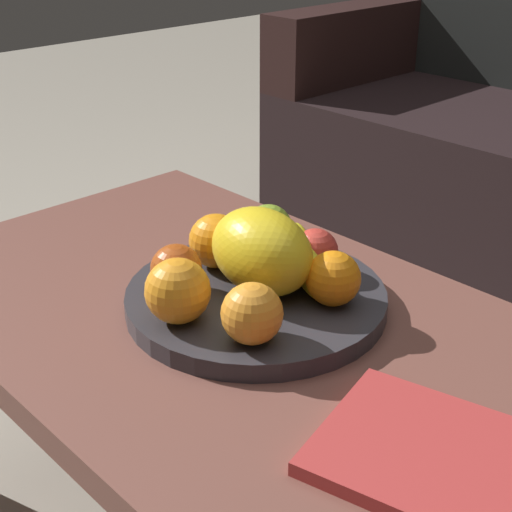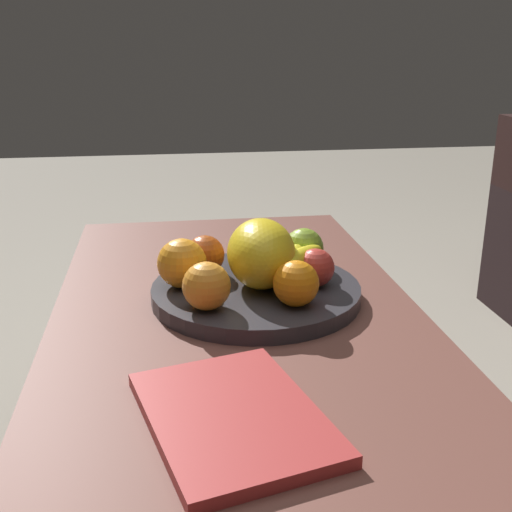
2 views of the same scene
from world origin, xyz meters
The scene contains 12 objects.
coffee_table centered at (0.00, 0.00, 0.39)m, with size 1.10×0.58×0.44m.
fruit_bowl centered at (-0.06, 0.04, 0.45)m, with size 0.34×0.34×0.03m, color #302E34.
melon_large_front centered at (-0.06, 0.04, 0.52)m, with size 0.15×0.11×0.11m, color yellow.
orange_front centered at (-0.15, 0.05, 0.50)m, with size 0.07×0.07×0.07m, color orange.
orange_left centered at (0.02, -0.05, 0.50)m, with size 0.07×0.07×0.07m, color orange.
orange_right centered at (0.03, 0.08, 0.50)m, with size 0.07×0.07×0.07m, color orange.
orange_back centered at (-0.07, -0.08, 0.50)m, with size 0.08×0.08×0.08m, color orange.
apple_front centered at (-0.04, 0.13, 0.50)m, with size 0.06×0.06×0.06m, color red.
apple_left centered at (-0.13, 0.13, 0.50)m, with size 0.07×0.07×0.07m, color olive.
apple_right centered at (-0.12, -0.04, 0.50)m, with size 0.07×0.07×0.07m, color #A64414.
banana_bunch centered at (-0.04, 0.10, 0.50)m, with size 0.17×0.13×0.06m.
magazine centered at (0.29, -0.04, 0.45)m, with size 0.25×0.18×0.02m, color #B33433.
Camera 2 is at (0.90, -0.10, 0.85)m, focal length 44.78 mm.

